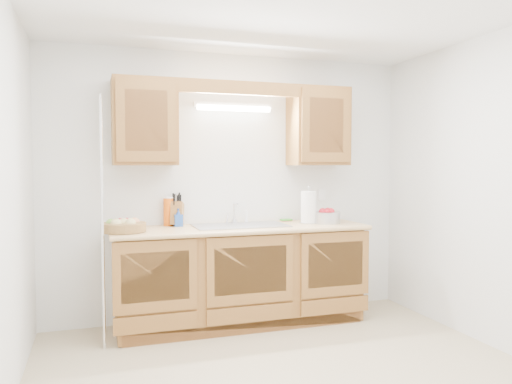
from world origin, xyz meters
name	(u,v)px	position (x,y,z in m)	size (l,w,h in m)	color
room	(290,195)	(0.00, 0.00, 1.25)	(3.52, 3.50, 2.50)	tan
base_cabinets	(240,276)	(0.00, 1.20, 0.44)	(2.20, 0.60, 0.86)	olive
countertop	(241,228)	(0.00, 1.19, 0.88)	(2.30, 0.63, 0.04)	tan
upper_cabinet_left	(144,122)	(-0.83, 1.33, 1.83)	(0.55, 0.33, 0.75)	olive
upper_cabinet_right	(318,127)	(0.83, 1.33, 1.83)	(0.55, 0.33, 0.75)	olive
valance	(240,88)	(0.00, 1.19, 2.14)	(2.20, 0.05, 0.12)	olive
fluorescent_fixture	(234,107)	(0.00, 1.42, 2.00)	(0.76, 0.08, 0.08)	white
sink	(240,234)	(0.00, 1.21, 0.83)	(0.84, 0.46, 0.36)	#9E9EA3
wire_shelf_pole	(102,223)	(-1.20, 0.94, 1.00)	(0.03, 0.03, 2.00)	silver
outlet_plate	(322,195)	(0.95, 1.49, 1.15)	(0.08, 0.01, 0.12)	white
fruit_basket	(124,226)	(-1.03, 1.11, 0.95)	(0.48, 0.48, 0.11)	#A07C40
knife_block	(177,213)	(-0.54, 1.41, 1.01)	(0.16, 0.20, 0.31)	olive
orange_canister	(168,211)	(-0.62, 1.43, 1.03)	(0.10, 0.10, 0.26)	#E95E0C
soap_bottle	(178,217)	(-0.54, 1.35, 0.98)	(0.07, 0.07, 0.16)	#224EAB
sponge	(286,220)	(0.54, 1.44, 0.91)	(0.11, 0.08, 0.02)	#CC333F
paper_towel	(309,208)	(0.67, 1.18, 1.05)	(0.17, 0.17, 0.36)	silver
apple_bowl	(326,216)	(0.84, 1.17, 0.96)	(0.33, 0.33, 0.15)	silver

